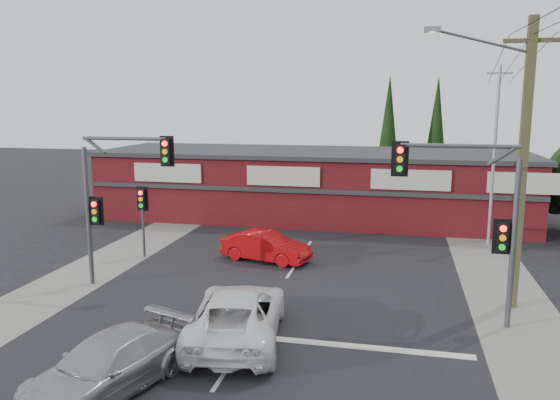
% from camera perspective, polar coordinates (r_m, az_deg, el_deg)
% --- Properties ---
extents(ground, '(120.00, 120.00, 0.00)m').
position_cam_1_polar(ground, '(18.87, -2.05, -12.26)').
color(ground, black).
rests_on(ground, ground).
extents(road_strip, '(14.00, 70.00, 0.01)m').
position_cam_1_polar(road_strip, '(23.45, 1.03, -7.70)').
color(road_strip, black).
rests_on(road_strip, ground).
extents(verge_left, '(3.00, 70.00, 0.02)m').
position_cam_1_polar(verge_left, '(26.39, -17.48, -6.12)').
color(verge_left, gray).
rests_on(verge_left, ground).
extents(verge_right, '(3.00, 70.00, 0.02)m').
position_cam_1_polar(verge_right, '(23.39, 22.14, -8.50)').
color(verge_right, gray).
rests_on(verge_right, ground).
extents(stop_line, '(6.50, 0.35, 0.01)m').
position_cam_1_polar(stop_line, '(17.00, 8.53, -14.94)').
color(stop_line, silver).
rests_on(stop_line, ground).
extents(white_suv, '(3.45, 6.03, 1.58)m').
position_cam_1_polar(white_suv, '(17.12, -4.46, -11.82)').
color(white_suv, white).
rests_on(white_suv, ground).
extents(silver_suv, '(3.45, 5.26, 1.42)m').
position_cam_1_polar(silver_suv, '(14.90, -17.54, -16.13)').
color(silver_suv, '#A3A6A8').
rests_on(silver_suv, ground).
extents(red_sedan, '(4.37, 2.41, 1.36)m').
position_cam_1_polar(red_sedan, '(25.14, -1.50, -4.86)').
color(red_sedan, '#B90B0E').
rests_on(red_sedan, ground).
extents(lane_dashes, '(0.12, 61.79, 0.01)m').
position_cam_1_polar(lane_dashes, '(30.17, 3.71, -3.63)').
color(lane_dashes, silver).
rests_on(lane_dashes, ground).
extents(shop_building, '(27.30, 8.40, 4.22)m').
position_cam_1_polar(shop_building, '(34.66, 3.36, 1.74)').
color(shop_building, '#4B0F14').
rests_on(shop_building, ground).
extents(conifer_near, '(1.80, 1.80, 9.25)m').
position_cam_1_polar(conifer_near, '(40.93, 11.27, 7.55)').
color(conifer_near, '#2D2116').
rests_on(conifer_near, ground).
extents(conifer_far, '(1.80, 1.80, 9.25)m').
position_cam_1_polar(conifer_far, '(43.00, 16.04, 7.47)').
color(conifer_far, '#2D2116').
rests_on(conifer_far, ground).
extents(traffic_mast_left, '(3.77, 0.27, 5.97)m').
position_cam_1_polar(traffic_mast_left, '(22.01, -17.19, 1.18)').
color(traffic_mast_left, '#47494C').
rests_on(traffic_mast_left, ground).
extents(traffic_mast_right, '(3.96, 0.27, 5.97)m').
position_cam_1_polar(traffic_mast_right, '(18.34, 19.95, -0.65)').
color(traffic_mast_right, '#47494C').
rests_on(traffic_mast_right, ground).
extents(pedestal_signal, '(0.55, 0.27, 3.38)m').
position_cam_1_polar(pedestal_signal, '(26.10, -14.19, -0.73)').
color(pedestal_signal, '#47494C').
rests_on(pedestal_signal, ground).
extents(utility_pole, '(4.38, 0.59, 10.00)m').
position_cam_1_polar(utility_pole, '(20.34, 23.70, 4.24)').
color(utility_pole, brown).
rests_on(utility_pole, ground).
extents(steel_pole, '(1.20, 0.16, 9.00)m').
position_cam_1_polar(steel_pole, '(29.35, 21.48, 4.58)').
color(steel_pole, gray).
rests_on(steel_pole, ground).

